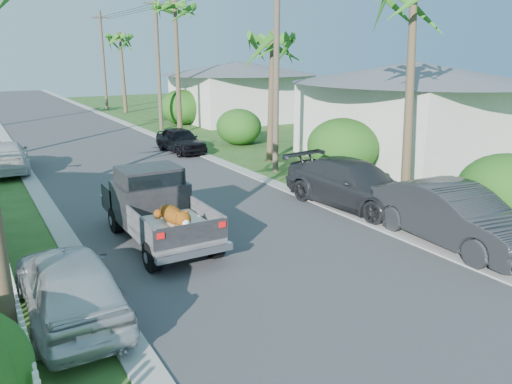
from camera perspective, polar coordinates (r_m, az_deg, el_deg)
ground at (r=10.00m, az=15.78°, el=-16.31°), size 120.00×120.00×0.00m
road at (r=31.80m, az=-18.43°, el=5.36°), size 8.00×100.00×0.02m
curb_left at (r=31.22m, az=-26.16°, el=4.42°), size 0.60×100.00×0.06m
curb_right at (r=32.92m, az=-11.09°, el=6.22°), size 0.60×100.00×0.06m
pickup_truck at (r=14.60m, az=-11.59°, el=-1.40°), size 1.98×5.12×2.06m
parked_car_rn at (r=14.88m, az=21.68°, el=-2.56°), size 2.12×5.24×1.69m
parked_car_rm at (r=17.61m, az=11.11°, el=0.81°), size 2.87×5.73×1.60m
parked_car_rf at (r=27.42m, az=-8.61°, el=5.86°), size 1.78×3.98×1.33m
parked_car_ln at (r=10.77m, az=-20.55°, el=-9.83°), size 1.77×4.40×1.50m
parked_car_lf at (r=25.15m, az=-26.73°, el=3.57°), size 2.28×4.92×1.39m
palm_r_b at (r=24.46m, az=1.81°, el=17.31°), size 4.40×4.40×7.20m
palm_r_c at (r=34.25m, az=-9.24°, el=20.23°), size 4.40×4.40×9.40m
palm_r_d at (r=47.52m, az=-15.26°, el=16.87°), size 4.40×4.40×8.00m
shrub_r_a at (r=16.95m, az=26.85°, el=0.06°), size 2.80×3.08×2.30m
shrub_r_b at (r=22.27m, az=9.84°, el=5.12°), size 3.00×3.30×2.50m
shrub_r_c at (r=29.51m, az=-1.98°, el=7.46°), size 2.60×2.86×2.10m
shrub_r_d at (r=38.70m, az=-8.48°, el=9.59°), size 3.20×3.52×2.60m
picket_fence at (r=12.16m, az=-26.41°, el=-8.84°), size 0.10×11.00×1.00m
house_right_near at (r=26.42m, az=17.31°, el=8.39°), size 8.00×9.00×4.80m
house_right_far at (r=40.75m, az=-1.88°, el=11.19°), size 9.00×8.00×4.60m
utility_pole_b at (r=22.23m, az=2.34°, el=14.00°), size 1.60×0.26×9.00m
utility_pole_c at (r=35.79m, az=-11.12°, el=14.30°), size 1.60×0.26×9.00m
utility_pole_d at (r=50.17m, az=-17.05°, el=14.19°), size 1.60×0.26×9.00m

